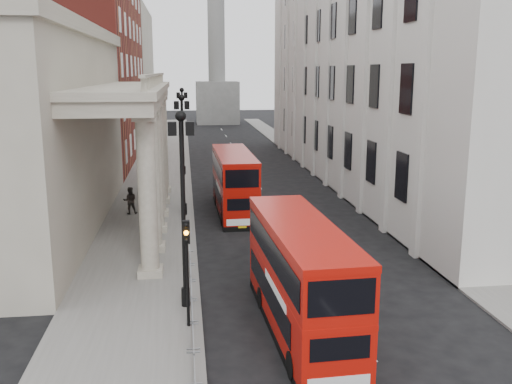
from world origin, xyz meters
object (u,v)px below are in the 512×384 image
at_px(monument_column, 216,38).
at_px(pedestrian_a, 152,217).
at_px(lamp_post_north, 183,125).
at_px(bus_far, 234,182).
at_px(lamp_post_mid, 183,147).
at_px(lamp_post_south, 183,197).
at_px(bus_near, 301,276).
at_px(pedestrian_b, 130,200).
at_px(pedestrian_c, 154,194).
at_px(traffic_light, 187,254).

height_order(monument_column, pedestrian_a, monument_column).
xyz_separation_m(lamp_post_north, bus_far, (3.56, -15.45, -2.64)).
height_order(monument_column, lamp_post_mid, monument_column).
bearing_deg(lamp_post_north, monument_column, 83.28).
distance_m(lamp_post_south, pedestrian_a, 12.66).
bearing_deg(bus_near, monument_column, 86.29).
distance_m(lamp_post_south, lamp_post_mid, 16.00).
bearing_deg(lamp_post_north, lamp_post_south, -90.00).
bearing_deg(monument_column, lamp_post_mid, -95.24).
bearing_deg(lamp_post_mid, lamp_post_south, -90.00).
bearing_deg(pedestrian_a, lamp_post_south, -83.42).
xyz_separation_m(pedestrian_b, pedestrian_c, (1.53, 2.33, -0.10)).
bearing_deg(lamp_post_mid, bus_near, -76.66).
height_order(lamp_post_mid, traffic_light, lamp_post_mid).
relative_size(monument_column, pedestrian_c, 31.52).
bearing_deg(lamp_post_north, pedestrian_c, -99.83).
bearing_deg(pedestrian_c, pedestrian_b, -134.24).
relative_size(pedestrian_a, pedestrian_b, 0.97).
relative_size(monument_column, pedestrian_a, 28.92).
relative_size(monument_column, lamp_post_south, 6.51).
bearing_deg(pedestrian_c, monument_column, 71.69).
xyz_separation_m(monument_column, traffic_light, (-6.50, -90.02, -12.88)).
xyz_separation_m(lamp_post_north, bus_near, (4.43, -34.70, -2.65)).
xyz_separation_m(bus_far, pedestrian_c, (-5.81, 2.44, -1.30)).
bearing_deg(lamp_post_south, bus_near, -31.32).
relative_size(monument_column, lamp_post_mid, 6.51).
relative_size(lamp_post_south, bus_far, 0.82).
distance_m(monument_column, traffic_light, 91.17).
bearing_deg(monument_column, traffic_light, -94.13).
bearing_deg(traffic_light, lamp_post_south, 92.84).
relative_size(bus_near, pedestrian_c, 5.88).
bearing_deg(traffic_light, lamp_post_north, 90.17).
distance_m(lamp_post_south, bus_far, 17.14).
bearing_deg(lamp_post_mid, lamp_post_north, 90.00).
bearing_deg(bus_far, pedestrian_b, 178.37).
height_order(lamp_post_mid, pedestrian_a, lamp_post_mid).
distance_m(pedestrian_a, pedestrian_c, 7.11).
relative_size(lamp_post_mid, traffic_light, 1.93).
relative_size(lamp_post_south, bus_near, 0.82).
height_order(monument_column, pedestrian_b, monument_column).
distance_m(traffic_light, bus_near, 4.47).
relative_size(lamp_post_south, pedestrian_a, 4.44).
relative_size(monument_column, bus_near, 5.36).
xyz_separation_m(monument_column, pedestrian_a, (-8.62, -76.11, -14.92)).
bearing_deg(lamp_post_mid, monument_column, 84.76).
distance_m(pedestrian_b, pedestrian_c, 2.79).
distance_m(monument_column, lamp_post_north, 57.46).
bearing_deg(pedestrian_b, bus_far, 173.44).
height_order(traffic_light, bus_near, traffic_light).
xyz_separation_m(bus_near, pedestrian_a, (-6.45, 14.59, -1.20)).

